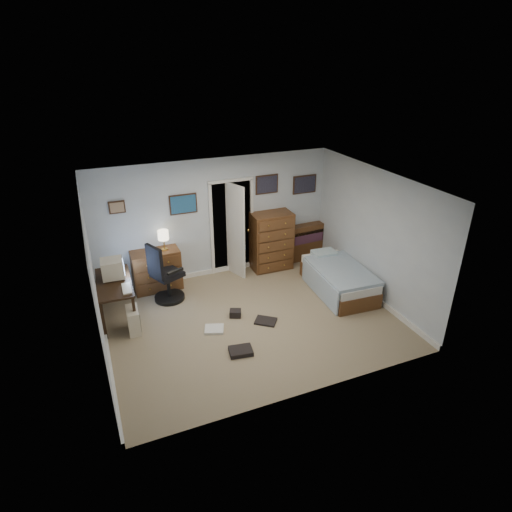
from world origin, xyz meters
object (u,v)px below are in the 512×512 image
at_px(office_chair, 165,279).
at_px(low_dresser, 157,270).
at_px(bed, 338,278).
at_px(tall_dresser, 271,241).
at_px(computer_desk, 110,291).

xyz_separation_m(office_chair, low_dresser, (-0.06, 0.53, -0.05)).
bearing_deg(bed, tall_dresser, 122.97).
relative_size(computer_desk, low_dresser, 1.38).
bearing_deg(bed, low_dresser, 159.68).
relative_size(computer_desk, bed, 0.71).
xyz_separation_m(computer_desk, tall_dresser, (3.46, 0.75, 0.08)).
xyz_separation_m(low_dresser, bed, (3.32, -1.47, -0.14)).
height_order(computer_desk, bed, computer_desk).
relative_size(tall_dresser, bed, 0.70).
height_order(computer_desk, low_dresser, low_dresser).
height_order(office_chair, low_dresser, office_chair).
bearing_deg(low_dresser, bed, -24.79).
distance_m(low_dresser, tall_dresser, 2.52).
bearing_deg(office_chair, tall_dresser, -12.52).
xyz_separation_m(tall_dresser, bed, (0.81, -1.44, -0.37)).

